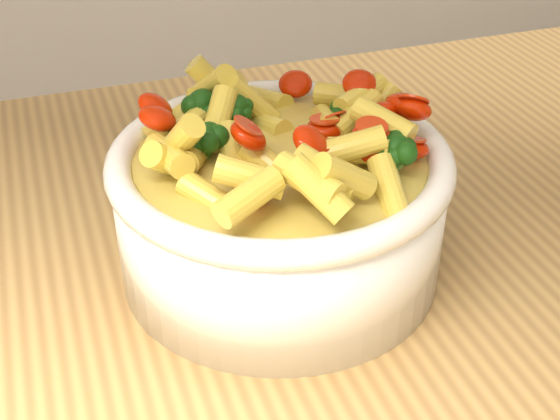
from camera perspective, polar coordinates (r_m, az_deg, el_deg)
name	(u,v)px	position (r m, az deg, el deg)	size (l,w,h in m)	color
table	(414,401)	(0.60, 9.75, -13.63)	(1.20, 0.80, 0.90)	tan
serving_bowl	(280,209)	(0.51, 0.00, 0.11)	(0.22, 0.22, 0.10)	white
pasta_salad	(280,129)	(0.48, 0.00, 5.97)	(0.18, 0.18, 0.04)	#E8C449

